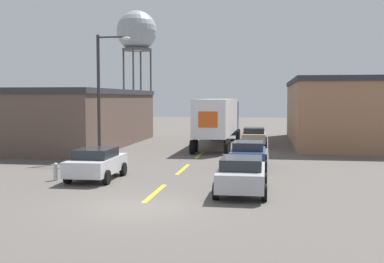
{
  "coord_description": "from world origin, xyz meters",
  "views": [
    {
      "loc": [
        4.55,
        -16.6,
        3.96
      ],
      "look_at": [
        0.2,
        11.32,
        1.96
      ],
      "focal_mm": 45.0,
      "sensor_mm": 36.0,
      "label": 1
    }
  ],
  "objects": [
    {
      "name": "warehouse_left",
      "position": [
        -12.96,
        21.21,
        2.31
      ],
      "size": [
        12.74,
        18.32,
        4.61
      ],
      "color": "brown",
      "rests_on": "ground_plane"
    },
    {
      "name": "water_tower",
      "position": [
        -15.15,
        55.28,
        13.88
      ],
      "size": [
        6.12,
        6.12,
        17.14
      ],
      "color": "#47474C",
      "rests_on": "ground_plane"
    },
    {
      "name": "parked_car_right_far",
      "position": [
        3.56,
        22.86,
        0.81
      ],
      "size": [
        2.08,
        4.15,
        1.52
      ],
      "color": "tan",
      "rests_on": "ground_plane"
    },
    {
      "name": "parked_car_left_near",
      "position": [
        -3.56,
        5.48,
        0.81
      ],
      "size": [
        2.08,
        4.15,
        1.52
      ],
      "color": "silver",
      "rests_on": "ground_plane"
    },
    {
      "name": "ground_plane",
      "position": [
        0.0,
        0.0,
        0.0
      ],
      "size": [
        160.0,
        160.0,
        0.0
      ],
      "primitive_type": "plane",
      "color": "#56514C"
    },
    {
      "name": "parked_car_right_mid",
      "position": [
        3.56,
        10.19,
        0.81
      ],
      "size": [
        2.08,
        4.15,
        1.52
      ],
      "color": "navy",
      "rests_on": "ground_plane"
    },
    {
      "name": "semi_truck",
      "position": [
        0.69,
        22.71,
        2.33
      ],
      "size": [
        2.79,
        14.29,
        3.84
      ],
      "rotation": [
        0.0,
        0.0,
        -0.01
      ],
      "color": "navy",
      "rests_on": "ground_plane"
    },
    {
      "name": "parked_car_right_near",
      "position": [
        3.56,
        3.04,
        0.81
      ],
      "size": [
        2.08,
        4.15,
        1.52
      ],
      "color": "#B2B2B7",
      "rests_on": "ground_plane"
    },
    {
      "name": "warehouse_right",
      "position": [
        11.71,
        26.39,
        2.75
      ],
      "size": [
        10.24,
        18.46,
        5.49
      ],
      "color": "#9E7051",
      "rests_on": "ground_plane"
    },
    {
      "name": "road_centerline",
      "position": [
        0.0,
        9.36,
        0.0
      ],
      "size": [
        0.2,
        17.15,
        0.01
      ],
      "color": "yellow",
      "rests_on": "ground_plane"
    },
    {
      "name": "street_lamp",
      "position": [
        -5.72,
        12.58,
        4.55
      ],
      "size": [
        2.2,
        0.32,
        7.88
      ],
      "color": "#2D2D30",
      "rests_on": "ground_plane"
    },
    {
      "name": "fire_hydrant",
      "position": [
        -5.39,
        4.91,
        0.42
      ],
      "size": [
        0.22,
        0.22,
        0.85
      ],
      "color": "silver",
      "rests_on": "ground_plane"
    }
  ]
}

